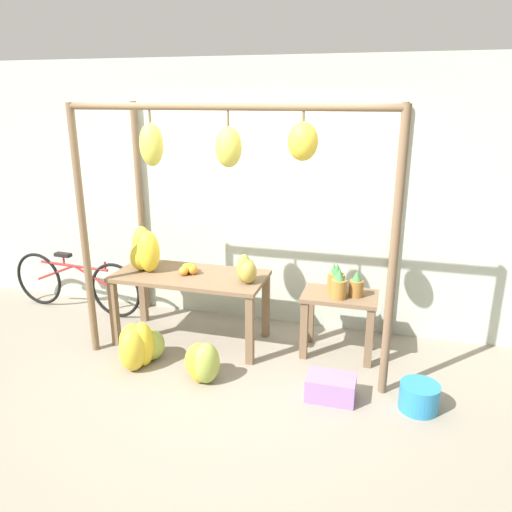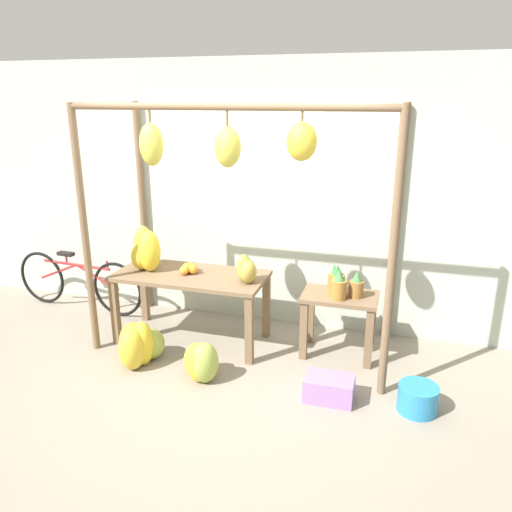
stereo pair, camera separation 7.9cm
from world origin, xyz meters
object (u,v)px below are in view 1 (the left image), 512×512
Objects in this scene: orange_pile at (189,269)px; banana_pile_ground_left at (139,346)px; fruit_crate_white at (331,387)px; papaya_pile at (246,270)px; banana_pile_ground_right at (202,362)px; parked_bicycle at (76,283)px; banana_pile_on_table at (144,251)px; pineapple_cluster at (341,283)px; blue_bucket at (419,397)px.

banana_pile_ground_left is at bearing -113.90° from orange_pile.
papaya_pile is at bearing 146.32° from fruit_crate_white.
banana_pile_ground_right is 0.25× the size of parked_bicycle.
banana_pile_ground_left is (0.20, -0.59, -0.74)m from banana_pile_on_table.
banana_pile_ground_left is 1.23m from papaya_pile.
pineapple_cluster reaches higher than parked_bicycle.
fruit_crate_white is at bearing -18.57° from banana_pile_on_table.
papaya_pile reaches higher than banana_pile_ground_right.
orange_pile is 2.43m from blue_bucket.
pineapple_cluster reaches higher than blue_bucket.
banana_pile_on_table reaches higher than blue_bucket.
papaya_pile is (-0.91, 0.61, 0.75)m from fruit_crate_white.
banana_pile_ground_right is 2.25m from parked_bicycle.
parked_bicycle is at bearing 144.64° from banana_pile_ground_left.
banana_pile_ground_left is at bearing -149.80° from papaya_pile.
parked_bicycle is (-1.98, 1.04, 0.16)m from banana_pile_ground_right.
banana_pile_ground_right is at bearing -9.93° from banana_pile_ground_left.
banana_pile_ground_left reaches higher than fruit_crate_white.
parked_bicycle reaches higher than fruit_crate_white.
papaya_pile is at bearing 160.60° from blue_bucket.
pineapple_cluster is 1.99m from banana_pile_ground_left.
blue_bucket is 1.16× the size of papaya_pile.
papaya_pile is at bearing -3.47° from banana_pile_on_table.
pineapple_cluster is 0.81× the size of banana_pile_ground_right.
banana_pile_ground_right is 1.36× the size of blue_bucket.
orange_pile is 0.53× the size of fruit_crate_white.
banana_pile_ground_left is 2.52m from blue_bucket.
parked_bicycle reaches higher than blue_bucket.
blue_bucket is 1.87m from papaya_pile.
banana_pile_ground_left is at bearing -71.37° from banana_pile_on_table.
banana_pile_on_table is 1.38× the size of blue_bucket.
orange_pile reaches higher than parked_bicycle.
banana_pile_ground_left is at bearing -158.85° from pineapple_cluster.
blue_bucket is at bearing -19.40° from papaya_pile.
blue_bucket is 3.95m from parked_bicycle.
orange_pile is (0.47, 0.02, -0.15)m from banana_pile_on_table.
pineapple_cluster is 1.22m from blue_bucket.
pineapple_cluster is at bearing 2.83° from banana_pile_on_table.
orange_pile is at bearing 2.24° from banana_pile_on_table.
banana_pile_ground_right is at bearing -178.39° from fruit_crate_white.
banana_pile_on_table reaches higher than banana_pile_ground_left.
orange_pile is 0.78× the size of papaya_pile.
fruit_crate_white is 1.48× the size of papaya_pile.
blue_bucket reaches higher than fruit_crate_white.
fruit_crate_white is at bearing -87.32° from pineapple_cluster.
banana_pile_on_table reaches higher than parked_bicycle.
pineapple_cluster is 0.61× the size of banana_pile_ground_left.
banana_pile_ground_right is (0.68, -0.12, -0.00)m from banana_pile_ground_left.
papaya_pile is at bearing -10.36° from parked_bicycle.
pineapple_cluster is (1.98, 0.10, -0.18)m from banana_pile_on_table.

